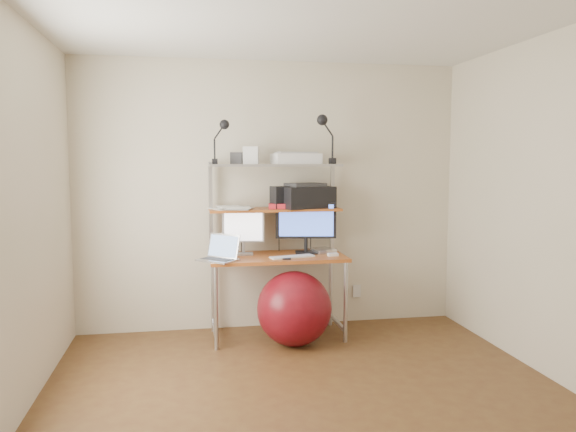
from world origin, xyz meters
The scene contains 20 objects.
room centered at (0.00, 0.00, 1.25)m, with size 3.60×3.60×3.60m.
computer_desk centered at (0.00, 1.50, 0.96)m, with size 1.20×0.60×1.57m.
wall_outlet centered at (0.85, 1.79, 0.30)m, with size 0.08×0.01×0.12m, color silver.
monitor_silver centered at (-0.29, 1.56, 0.96)m, with size 0.38×0.15×0.42m.
monitor_black centered at (0.28, 1.53, 1.02)m, with size 0.55×0.19×0.55m.
laptop centered at (-0.51, 1.30, 0.79)m, with size 0.40×0.40×0.28m.
keyboard centered at (0.11, 1.32, 0.75)m, with size 0.40×0.11×0.01m, color silver.
mouse centered at (0.48, 1.33, 0.75)m, with size 0.09×0.05×0.02m, color silver.
mac_mini centered at (0.43, 1.53, 0.76)m, with size 0.20×0.20×0.04m, color #BCBBC0.
phone centered at (0.05, 1.27, 0.75)m, with size 0.07×0.13×0.01m, color black.
printer centered at (0.28, 1.59, 1.26)m, with size 0.55×0.46×0.23m.
nas_cube centered at (0.04, 1.55, 1.25)m, with size 0.14×0.14×0.20m, color black.
red_box centered at (0.02, 1.52, 1.17)m, with size 0.17×0.11×0.05m, color red.
scanner centered at (0.20, 1.60, 1.60)m, with size 0.45×0.32×0.11m.
box_white centered at (-0.22, 1.55, 1.63)m, with size 0.13×0.11×0.15m, color silver.
box_grey centered at (-0.33, 1.59, 1.60)m, with size 0.10×0.10×0.10m, color #313134.
clip_lamp_left centered at (-0.47, 1.47, 1.83)m, with size 0.15×0.08×0.38m.
clip_lamp_right centered at (0.44, 1.49, 1.87)m, with size 0.18×0.10×0.44m.
exercise_ball centered at (0.11, 1.18, 0.32)m, with size 0.64×0.64×0.64m, color maroon.
paper_stack centered at (-0.39, 1.57, 1.16)m, with size 0.43×0.40×0.02m.
Camera 1 is at (-0.79, -3.43, 1.59)m, focal length 35.00 mm.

